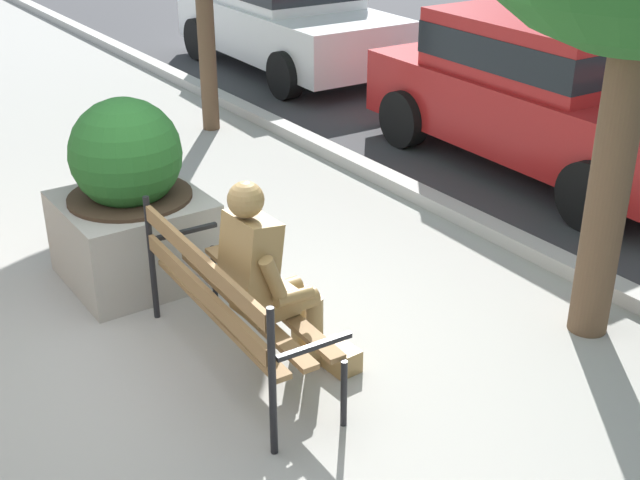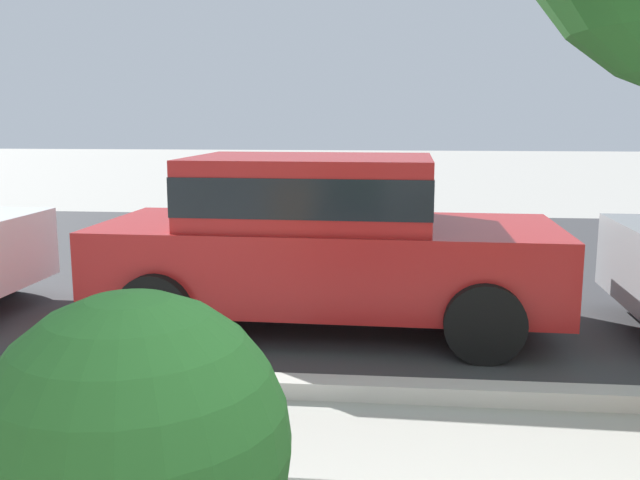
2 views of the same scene
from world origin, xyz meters
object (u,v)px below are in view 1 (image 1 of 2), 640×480
park_bench (227,297)px  parked_car_red (548,88)px  concrete_planter (131,201)px  parked_car_white (286,12)px  bronze_statue_seated (272,283)px

park_bench → parked_car_red: size_ratio=0.44×
park_bench → parked_car_red: bearing=108.1°
concrete_planter → parked_car_red: 4.56m
park_bench → concrete_planter: bearing=179.3°
concrete_planter → parked_car_white: size_ratio=0.35×
park_bench → bronze_statue_seated: 0.32m
bronze_statue_seated → concrete_planter: concrete_planter is taller
parked_car_red → concrete_planter: bearing=-90.7°
parked_car_white → parked_car_red: same height
concrete_planter → parked_car_red: size_ratio=0.35×
bronze_statue_seated → parked_car_white: (-6.74, 4.36, 0.17)m
concrete_planter → parked_car_red: parked_car_red is taller
park_bench → parked_car_white: parked_car_white is taller
parked_car_white → parked_car_red: size_ratio=1.00×
concrete_planter → parked_car_white: (-4.98, 4.56, 0.19)m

